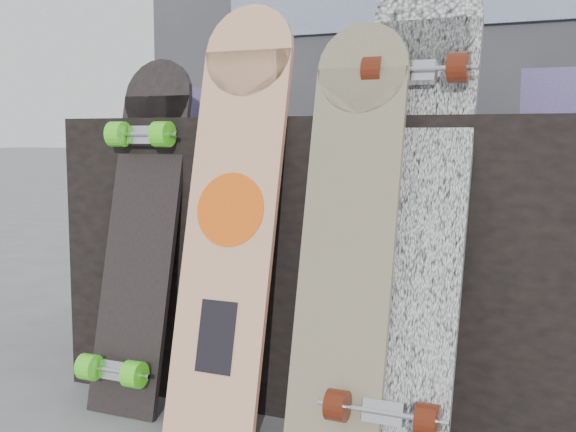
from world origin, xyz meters
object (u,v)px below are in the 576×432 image
at_px(longboard_geisha, 232,204).
at_px(longboard_celtic, 349,226).
at_px(longboard_cascadia, 409,199).
at_px(vendor_table, 355,256).
at_px(skateboard_dark, 140,228).

relative_size(longboard_geisha, longboard_celtic, 1.07).
xyz_separation_m(longboard_celtic, longboard_cascadia, (0.12, 0.06, 0.06)).
bearing_deg(longboard_geisha, longboard_celtic, -6.89).
relative_size(vendor_table, longboard_celtic, 1.56).
bearing_deg(longboard_cascadia, vendor_table, 125.21).
distance_m(longboard_geisha, longboard_celtic, 0.33).
bearing_deg(longboard_geisha, longboard_cascadia, 2.96).
xyz_separation_m(vendor_table, longboard_geisha, (-0.20, -0.38, 0.18)).
xyz_separation_m(longboard_geisha, longboard_cascadia, (0.45, 0.02, 0.03)).
relative_size(longboard_celtic, longboard_cascadia, 0.88).
bearing_deg(vendor_table, longboard_geisha, -118.27).
height_order(longboard_cascadia, skateboard_dark, longboard_cascadia).
height_order(longboard_celtic, skateboard_dark, longboard_celtic).
bearing_deg(longboard_celtic, longboard_cascadia, 27.00).
relative_size(longboard_celtic, skateboard_dark, 1.06).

